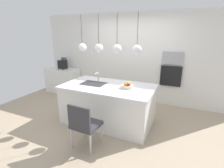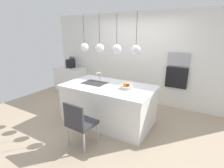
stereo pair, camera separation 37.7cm
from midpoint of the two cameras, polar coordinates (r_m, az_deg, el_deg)
The scene contains 15 objects.
floor at distance 4.19m, azimuth -3.92°, elevation -12.33°, with size 6.60×6.60×0.00m, color tan.
back_wall at distance 5.21m, azimuth 4.50°, elevation 8.70°, with size 6.00×0.10×2.60m, color silver.
kitchen_island at distance 3.99m, azimuth -4.05°, elevation -6.68°, with size 2.06×1.15×0.89m.
sink_basin at distance 4.02m, azimuth -8.97°, elevation 0.05°, with size 0.56×0.40×0.02m, color #2D2D30.
faucet at distance 4.15m, azimuth -7.46°, elevation 2.78°, with size 0.02×0.17×0.22m.
fruit_bowl at distance 3.64m, azimuth 2.14°, elevation -0.73°, with size 0.27×0.27×0.16m.
side_counter at distance 6.33m, azimuth -17.80°, elevation 1.23°, with size 1.10×0.60×0.83m, color white.
coffee_machine at distance 6.17m, azimuth -17.90°, elevation 6.35°, with size 0.20×0.35×0.38m.
microwave at distance 4.86m, azimuth 17.54°, elevation 8.25°, with size 0.54×0.08×0.34m, color #9E9EA3.
oven at distance 4.95m, azimuth 17.03°, elevation 2.54°, with size 0.56×0.08×0.56m, color black.
chair_near at distance 3.17m, azimuth -12.78°, elevation -12.86°, with size 0.49×0.46×0.87m.
pendant_light_left at distance 4.01m, azimuth -12.63°, elevation 11.84°, with size 0.19×0.19×0.79m.
pendant_light_center_left at distance 3.77m, azimuth -7.35°, elevation 11.81°, with size 0.19×0.19×0.79m.
pendant_light_center_right at distance 3.57m, azimuth -1.41°, elevation 11.65°, with size 0.19×0.19×0.79m.
pendant_light_right at distance 3.41m, azimuth 5.15°, elevation 11.33°, with size 0.19×0.19×0.79m.
Camera 1 is at (1.59, -3.29, 2.05)m, focal length 27.31 mm.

